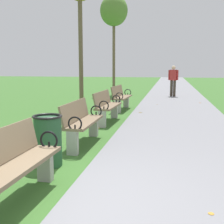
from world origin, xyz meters
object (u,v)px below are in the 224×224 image
(park_bench_3, at_px, (107,106))
(tree_2, at_px, (114,12))
(park_bench_2, at_px, (82,121))
(trash_bin, at_px, (48,140))
(park_bench_4, at_px, (121,97))
(park_bench_1, at_px, (12,165))
(pedestrian_walking, at_px, (173,79))

(park_bench_3, height_order, tree_2, tree_2)
(park_bench_2, height_order, trash_bin, park_bench_2)
(park_bench_3, xyz_separation_m, park_bench_4, (0.00, 2.46, 0.00))
(park_bench_1, relative_size, park_bench_3, 1.00)
(trash_bin, bearing_deg, park_bench_1, -83.78)
(tree_2, height_order, pedestrian_walking, tree_2)
(park_bench_1, height_order, trash_bin, park_bench_1)
(park_bench_2, distance_m, pedestrian_walking, 10.37)
(trash_bin, bearing_deg, park_bench_4, 88.66)
(park_bench_2, height_order, park_bench_3, same)
(park_bench_3, relative_size, tree_2, 0.30)
(park_bench_2, relative_size, park_bench_4, 0.99)
(park_bench_3, bearing_deg, pedestrian_walking, 75.90)
(park_bench_4, bearing_deg, park_bench_1, -90.00)
(park_bench_3, height_order, park_bench_4, same)
(trash_bin, bearing_deg, pedestrian_walking, 79.77)
(tree_2, bearing_deg, pedestrian_walking, -8.66)
(park_bench_4, bearing_deg, park_bench_2, -90.00)
(park_bench_4, height_order, tree_2, tree_2)
(park_bench_2, height_order, park_bench_4, same)
(tree_2, distance_m, trash_bin, 12.80)
(park_bench_2, distance_m, park_bench_4, 4.93)
(park_bench_1, distance_m, trash_bin, 1.36)
(park_bench_1, relative_size, park_bench_4, 0.99)
(park_bench_2, bearing_deg, park_bench_3, 90.00)
(park_bench_3, xyz_separation_m, trash_bin, (-0.15, -3.84, -0.06))
(park_bench_3, bearing_deg, park_bench_1, -90.00)
(pedestrian_walking, height_order, trash_bin, pedestrian_walking)
(park_bench_4, xyz_separation_m, tree_2, (-1.37, 5.75, 4.08))
(park_bench_3, distance_m, pedestrian_walking, 7.96)
(park_bench_1, height_order, park_bench_4, same)
(pedestrian_walking, bearing_deg, park_bench_3, -104.10)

